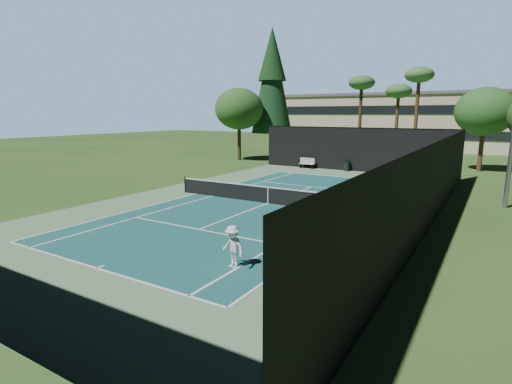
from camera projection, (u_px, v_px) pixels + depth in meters
ground at (268, 203)px, 23.65m from camera, size 160.00×160.00×0.00m
apron_slab at (268, 203)px, 23.64m from camera, size 18.00×32.00×0.01m
court_surface at (268, 203)px, 23.64m from camera, size 10.97×23.77×0.01m
court_lines at (268, 203)px, 23.64m from camera, size 11.07×23.87×0.01m
tennis_net at (268, 194)px, 23.54m from camera, size 12.90×0.10×1.10m
fence at (269, 170)px, 23.31m from camera, size 18.04×32.05×4.03m
player at (233, 247)px, 13.67m from camera, size 1.07×0.77×1.50m
tennis_ball_a at (95, 233)px, 17.61m from camera, size 0.08×0.08×0.08m
tennis_ball_b at (266, 190)px, 27.79m from camera, size 0.07×0.07×0.07m
tennis_ball_c at (300, 197)px, 25.26m from camera, size 0.06×0.06×0.06m
tennis_ball_d at (260, 185)px, 29.47m from camera, size 0.06×0.06×0.06m
park_bench at (307, 163)px, 38.82m from camera, size 1.50×0.45×1.02m
trash_bin at (347, 166)px, 36.94m from camera, size 0.56×0.56×0.95m
pine_tree at (272, 76)px, 46.37m from camera, size 4.80×4.80×15.00m
palm_a at (362, 86)px, 43.21m from camera, size 2.80×2.80×9.32m
palm_b at (399, 94)px, 43.27m from camera, size 2.80×2.80×8.42m
palm_c at (419, 79)px, 39.24m from camera, size 2.80×2.80×9.77m
decid_tree_a at (485, 112)px, 35.95m from camera, size 5.12×5.12×7.62m
decid_tree_c at (239, 109)px, 44.77m from camera, size 5.44×5.44×8.09m
campus_building at (415, 121)px, 61.39m from camera, size 40.50×12.50×8.30m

